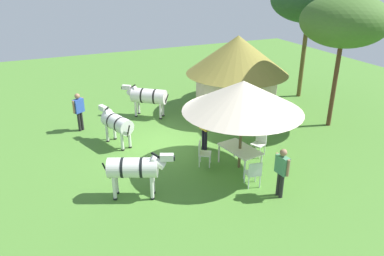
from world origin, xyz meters
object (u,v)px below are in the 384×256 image
Objects in this scene: thatched_hut at (237,70)px; patio_chair_east_end at (260,142)px; guest_behind_table at (282,168)px; standing_watcher at (79,109)px; zebra_toward_hut at (148,96)px; shade_umbrella at (243,96)px; patio_chair_west_end at (254,172)px; guest_beside_umbrella at (205,125)px; acacia_tree_behind_hut at (344,21)px; zebra_nearest_camera at (116,123)px; patio_dining_table at (240,150)px; patio_chair_near_hut at (203,152)px; zebra_by_umbrella at (135,168)px.

thatched_hut is 4.85m from patio_chair_east_end.
guest_behind_table is 0.97× the size of standing_watcher.
zebra_toward_hut is at bearing 0.78° from patio_chair_east_end.
shade_umbrella reaches higher than zebra_toward_hut.
patio_chair_west_end is 1.00m from guest_behind_table.
guest_beside_umbrella reaches higher than patio_chair_east_end.
zebra_toward_hut reaches higher than patio_chair_east_end.
zebra_nearest_camera is at bearing -101.50° from acacia_tree_behind_hut.
patio_dining_table is at bearing -28.32° from thatched_hut.
guest_behind_table reaches higher than zebra_nearest_camera.
patio_chair_near_hut is 2.90m from zebra_by_umbrella.
standing_watcher is 5.87m from zebra_by_umbrella.
patio_chair_near_hut is 0.44× the size of zebra_by_umbrella.
zebra_toward_hut reaches higher than patio_dining_table.
standing_watcher is at bearing -153.83° from guest_behind_table.
zebra_nearest_camera is at bearing -152.88° from guest_behind_table.
acacia_tree_behind_hut is (-1.70, 5.56, 3.83)m from patio_dining_table.
patio_dining_table is 0.82× the size of zebra_nearest_camera.
shade_umbrella is 4.44× the size of patio_chair_near_hut.
thatched_hut is 5.31× the size of patio_chair_east_end.
acacia_tree_behind_hut is at bearing 106.98° from shade_umbrella.
guest_behind_table is (3.76, 0.75, -0.07)m from guest_beside_umbrella.
shade_umbrella is 7.35m from standing_watcher.
thatched_hut reaches higher than zebra_toward_hut.
patio_chair_west_end is 8.07m from standing_watcher.
acacia_tree_behind_hut is at bearing 130.02° from patio_chair_near_hut.
zebra_toward_hut is (-2.38, 2.02, 0.07)m from zebra_nearest_camera.
thatched_hut is 6.99m from patio_chair_west_end.
standing_watcher is 0.82× the size of zebra_by_umbrella.
patio_dining_table is (0.00, -0.00, -1.97)m from shade_umbrella.
acacia_tree_behind_hut is (-1.03, 6.67, 3.96)m from patio_chair_near_hut.
guest_behind_table is 8.96m from standing_watcher.
zebra_nearest_camera is at bearing -135.61° from shade_umbrella.
patio_chair_east_end is at bearing 115.11° from shade_umbrella.
shade_umbrella is (4.91, -2.65, 0.61)m from thatched_hut.
thatched_hut reaches higher than patio_dining_table.
zebra_by_umbrella is (-1.75, -4.01, 0.01)m from guest_behind_table.
acacia_tree_behind_hut is at bearing 124.96° from standing_watcher.
zebra_nearest_camera is (-5.59, -3.67, -0.05)m from guest_behind_table.
patio_chair_west_end is at bearing -24.97° from thatched_hut.
thatched_hut is at bearing 140.84° from standing_watcher.
shade_umbrella is 2.47m from patio_chair_east_end.
patio_chair_east_end is at bearing 118.18° from patio_chair_near_hut.
standing_watcher is (-4.96, -5.75, 0.48)m from patio_chair_east_end.
thatched_hut is 7.33m from standing_watcher.
zebra_toward_hut is 8.89m from acacia_tree_behind_hut.
zebra_toward_hut is at bearing -166.35° from patio_dining_table.
patio_chair_east_end reaches higher than patio_dining_table.
guest_behind_table is at bearing 134.71° from patio_chair_east_end.
zebra_by_umbrella reaches higher than patio_chair_near_hut.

